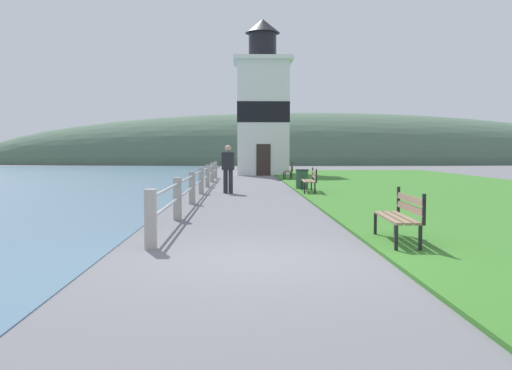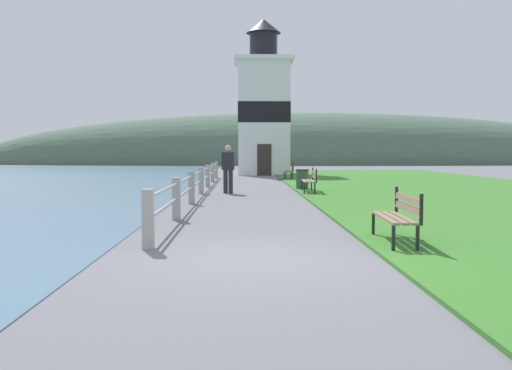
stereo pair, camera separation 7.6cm
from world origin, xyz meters
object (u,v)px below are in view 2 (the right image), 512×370
park_bench_far (290,170)px  lighthouse (263,109)px  trash_bin (302,180)px  park_bench_midway (311,179)px  person_strolling (228,167)px  park_bench_near (399,214)px

park_bench_far → lighthouse: 8.10m
park_bench_far → lighthouse: lighthouse is taller
park_bench_far → trash_bin: size_ratio=2.15×
park_bench_midway → park_bench_far: 9.73m
lighthouse → person_strolling: bearing=-96.6°
park_bench_near → park_bench_far: same height
park_bench_far → trash_bin: bearing=96.1°
park_bench_midway → lighthouse: 17.24m
person_strolling → park_bench_far: bearing=-6.5°
lighthouse → park_bench_far: bearing=-80.3°
park_bench_far → person_strolling: 10.07m
lighthouse → park_bench_near: bearing=-87.4°
park_bench_far → person_strolling: size_ratio=1.01×
park_bench_midway → park_bench_far: (0.04, 9.73, -0.00)m
park_bench_near → trash_bin: 13.41m
park_bench_midway → trash_bin: 1.85m
lighthouse → person_strolling: size_ratio=5.68×
park_bench_midway → trash_bin: (-0.12, 1.84, -0.12)m
park_bench_midway → person_strolling: (-3.07, 0.17, 0.43)m
park_bench_near → park_bench_midway: same height
park_bench_near → person_strolling: 12.17m
park_bench_near → trash_bin: (-0.25, 13.41, -0.11)m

